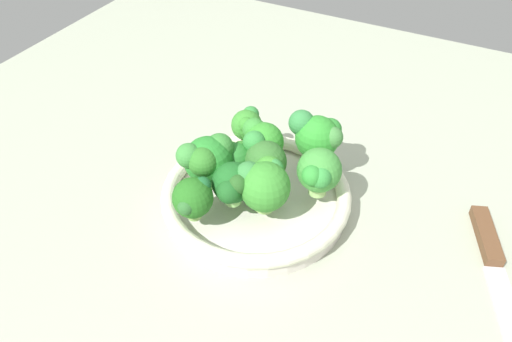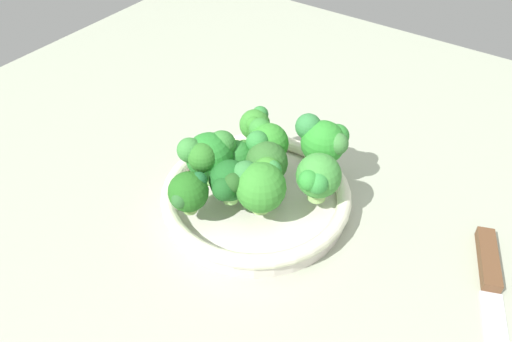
% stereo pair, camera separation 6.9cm
% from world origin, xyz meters
% --- Properties ---
extents(ground_plane, '(1.30, 1.30, 0.03)m').
position_xyz_m(ground_plane, '(0.00, 0.00, -0.01)').
color(ground_plane, '#A8B199').
extents(bowl, '(0.26, 0.26, 0.04)m').
position_xyz_m(bowl, '(-0.01, 0.01, 0.02)').
color(bowl, silver).
rests_on(bowl, ground_plane).
extents(broccoli_floret_0, '(0.06, 0.07, 0.07)m').
position_xyz_m(broccoli_floret_0, '(-0.02, 0.06, 0.08)').
color(broccoli_floret_0, '#8FD362').
rests_on(broccoli_floret_0, bowl).
extents(broccoli_floret_1, '(0.08, 0.07, 0.08)m').
position_xyz_m(broccoli_floret_1, '(0.04, 0.10, 0.08)').
color(broccoli_floret_1, '#91CF70').
rests_on(broccoli_floret_1, bowl).
extents(broccoli_floret_2, '(0.08, 0.08, 0.07)m').
position_xyz_m(broccoli_floret_2, '(0.02, -0.02, 0.08)').
color(broccoli_floret_2, '#96C867').
rests_on(broccoli_floret_2, bowl).
extents(broccoli_floret_3, '(0.06, 0.06, 0.06)m').
position_xyz_m(broccoli_floret_3, '(-0.02, -0.04, 0.07)').
color(broccoli_floret_3, '#96D773').
rests_on(broccoli_floret_3, bowl).
extents(broccoli_floret_4, '(0.05, 0.05, 0.06)m').
position_xyz_m(broccoli_floret_4, '(-0.04, 0.02, 0.07)').
color(broccoli_floret_4, '#8FCA58').
rests_on(broccoli_floret_4, bowl).
extents(broccoli_floret_5, '(0.05, 0.05, 0.06)m').
position_xyz_m(broccoli_floret_5, '(-0.06, 0.08, 0.08)').
color(broccoli_floret_5, '#8CBE62').
rests_on(broccoli_floret_5, bowl).
extents(broccoli_floret_6, '(0.06, 0.06, 0.07)m').
position_xyz_m(broccoli_floret_6, '(0.00, 0.02, 0.07)').
color(broccoli_floret_6, '#8DD062').
rests_on(broccoli_floret_6, bowl).
extents(broccoli_floret_7, '(0.07, 0.08, 0.08)m').
position_xyz_m(broccoli_floret_7, '(-0.06, -0.02, 0.08)').
color(broccoli_floret_7, '#7AC35C').
rests_on(broccoli_floret_7, bowl).
extents(broccoli_floret_8, '(0.06, 0.07, 0.07)m').
position_xyz_m(broccoli_floret_8, '(0.07, 0.03, 0.08)').
color(broccoli_floret_8, '#99CB6F').
rests_on(broccoli_floret_8, bowl).
extents(broccoli_floret_9, '(0.05, 0.06, 0.06)m').
position_xyz_m(broccoli_floret_9, '(-0.05, -0.08, 0.07)').
color(broccoli_floret_9, '#96CA67').
rests_on(broccoli_floret_9, bowl).
extents(knife, '(0.12, 0.26, 0.01)m').
position_xyz_m(knife, '(0.31, 0.05, 0.01)').
color(knife, silver).
rests_on(knife, ground_plane).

